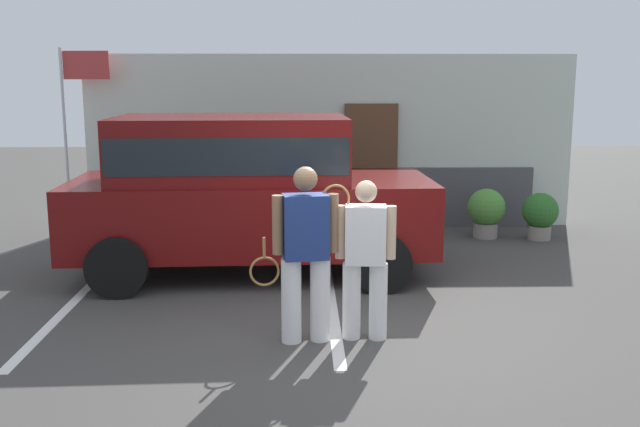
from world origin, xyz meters
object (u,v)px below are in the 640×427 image
tennis_player_woman (365,257)px  tennis_player_man (305,253)px  potted_plant_secondary (540,214)px  parked_suv (243,187)px  flag_pole (75,106)px  potted_plant_by_porch (486,211)px

tennis_player_woman → tennis_player_man: bearing=10.8°
tennis_player_man → potted_plant_secondary: tennis_player_man is taller
parked_suv → tennis_player_man: parked_suv is taller
parked_suv → potted_plant_secondary: 4.95m
potted_plant_secondary → tennis_player_man: bearing=-130.5°
parked_suv → potted_plant_secondary: size_ratio=6.26×
tennis_player_woman → flag_pole: 6.79m
tennis_player_man → potted_plant_secondary: bearing=-138.8°
parked_suv → potted_plant_by_porch: size_ratio=5.89×
tennis_player_man → tennis_player_woman: size_ratio=1.09×
tennis_player_woman → potted_plant_secondary: tennis_player_woman is taller
parked_suv → potted_plant_secondary: bearing=20.7°
tennis_player_man → potted_plant_secondary: size_ratio=2.31×
flag_pole → tennis_player_woman: bearing=-50.3°
potted_plant_by_porch → flag_pole: 6.84m
tennis_player_man → tennis_player_woman: 0.59m
tennis_player_woman → potted_plant_by_porch: tennis_player_woman is taller
parked_suv → flag_pole: bearing=135.2°
tennis_player_man → potted_plant_by_porch: bearing=-131.1°
tennis_player_man → tennis_player_woman: (0.58, 0.06, -0.06)m
parked_suv → tennis_player_woman: parked_suv is taller
tennis_player_woman → potted_plant_secondary: 5.38m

